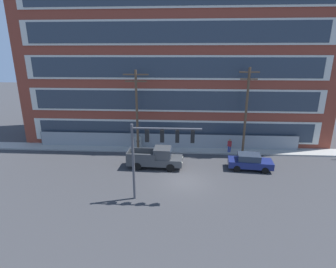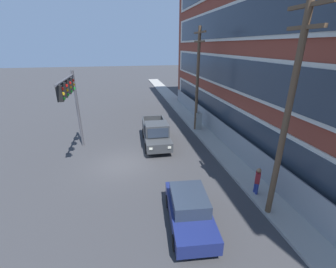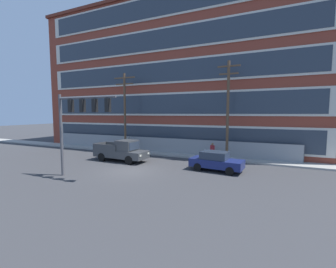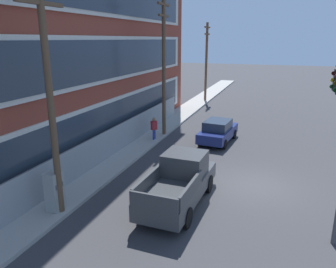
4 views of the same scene
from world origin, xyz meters
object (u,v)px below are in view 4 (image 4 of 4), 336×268
(electrical_cabinet, at_px, (55,193))
(utility_pole_far_east, at_px, (206,59))
(pickup_truck_dark_grey, at_px, (180,182))
(utility_pole_midblock, at_px, (164,64))
(pedestrian_near_cabinet, at_px, (154,128))
(utility_pole_near_corner, at_px, (49,88))
(sedan_navy, at_px, (218,131))

(electrical_cabinet, bearing_deg, utility_pole_far_east, -0.14)
(pickup_truck_dark_grey, height_order, utility_pole_far_east, utility_pole_far_east)
(utility_pole_midblock, distance_m, pedestrian_near_cabinet, 4.43)
(utility_pole_near_corner, xyz_separation_m, utility_pole_midblock, (11.78, -0.13, 0.04))
(sedan_navy, relative_size, utility_pole_near_corner, 0.47)
(sedan_navy, relative_size, utility_pole_midblock, 0.45)
(utility_pole_midblock, distance_m, utility_pole_far_east, 14.50)
(electrical_cabinet, bearing_deg, pedestrian_near_cabinet, -0.97)
(pickup_truck_dark_grey, distance_m, utility_pole_midblock, 10.94)
(utility_pole_midblock, bearing_deg, electrical_cabinet, 178.14)
(sedan_navy, relative_size, utility_pole_far_east, 0.50)
(sedan_navy, distance_m, electrical_cabinet, 12.38)
(utility_pole_midblock, bearing_deg, pickup_truck_dark_grey, -156.21)
(sedan_navy, distance_m, pedestrian_near_cabinet, 4.36)
(pickup_truck_dark_grey, relative_size, electrical_cabinet, 3.06)
(pickup_truck_dark_grey, bearing_deg, electrical_cabinet, 119.51)
(pedestrian_near_cabinet, bearing_deg, pickup_truck_dark_grey, -151.23)
(utility_pole_near_corner, distance_m, utility_pole_midblock, 11.78)
(sedan_navy, bearing_deg, pedestrian_near_cabinet, 106.95)
(pedestrian_near_cabinet, bearing_deg, sedan_navy, -73.05)
(sedan_navy, bearing_deg, utility_pole_far_east, 16.26)
(electrical_cabinet, bearing_deg, utility_pole_midblock, -1.86)
(utility_pole_midblock, relative_size, electrical_cabinet, 5.31)
(utility_pole_near_corner, distance_m, utility_pole_far_east, 26.28)
(sedan_navy, distance_m, utility_pole_near_corner, 13.04)
(sedan_navy, bearing_deg, electrical_cabinet, 159.47)
(pedestrian_near_cabinet, bearing_deg, utility_pole_far_east, 0.40)
(utility_pole_near_corner, bearing_deg, pickup_truck_dark_grey, -58.90)
(utility_pole_near_corner, height_order, utility_pole_midblock, utility_pole_midblock)
(utility_pole_far_east, height_order, electrical_cabinet, utility_pole_far_east)
(utility_pole_far_east, bearing_deg, electrical_cabinet, 179.86)
(utility_pole_near_corner, xyz_separation_m, pedestrian_near_cabinet, (10.34, 0.08, -4.14))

